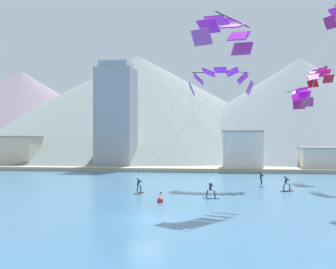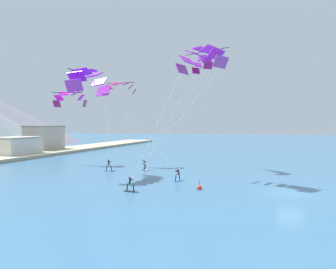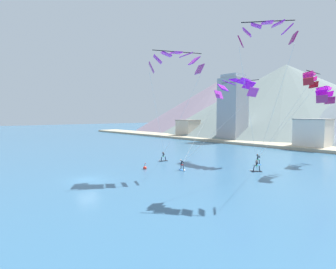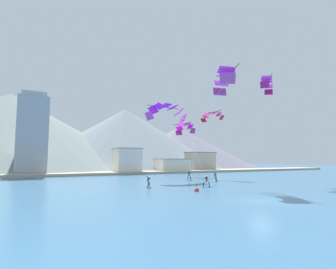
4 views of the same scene
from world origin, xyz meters
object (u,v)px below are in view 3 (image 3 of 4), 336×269
race_marker_buoy (145,168)px  parafoil_kite_mid_center (176,60)px  kitesurfer_near_trail (183,167)px  parafoil_kite_near_trail (235,86)px  kitesurfer_near_lead (257,161)px  kitesurfer_mid_center (162,158)px  kitesurfer_far_left (255,168)px  parafoil_kite_distant_high_outer (325,93)px  parafoil_kite_far_left (267,32)px  parafoil_kite_near_lead (310,78)px

race_marker_buoy → parafoil_kite_mid_center: bearing=10.2°
kitesurfer_near_trail → parafoil_kite_near_trail: (0.25, 12.60, 12.51)m
kitesurfer_near_lead → kitesurfer_mid_center: kitesurfer_near_lead is taller
kitesurfer_far_left → parafoil_kite_distant_high_outer: size_ratio=0.28×
kitesurfer_near_lead → parafoil_kite_mid_center: parafoil_kite_mid_center is taller
parafoil_kite_near_trail → parafoil_kite_mid_center: bearing=-86.6°
kitesurfer_mid_center → parafoil_kite_far_left: 26.27m
parafoil_kite_mid_center → race_marker_buoy: (-5.62, -1.01, -15.05)m
kitesurfer_mid_center → parafoil_kite_near_lead: 25.86m
kitesurfer_near_trail → parafoil_kite_distant_high_outer: 27.66m
kitesurfer_far_left → parafoil_kite_mid_center: 18.69m
kitesurfer_near_lead → kitesurfer_near_trail: (-5.06, -11.97, -0.11)m
kitesurfer_near_lead → kitesurfer_far_left: size_ratio=1.08×
kitesurfer_near_lead → parafoil_kite_far_left: bearing=-58.6°
parafoil_kite_mid_center → parafoil_kite_distant_high_outer: 27.29m
kitesurfer_near_trail → parafoil_kite_mid_center: size_ratio=0.12×
parafoil_kite_near_trail → kitesurfer_near_lead: bearing=-7.5°
kitesurfer_near_trail → parafoil_kite_mid_center: parafoil_kite_mid_center is taller
parafoil_kite_near_trail → kitesurfer_far_left: bearing=-37.0°
parafoil_kite_near_trail → parafoil_kite_mid_center: size_ratio=0.92×
kitesurfer_mid_center → race_marker_buoy: (3.38, -6.33, -0.32)m
parafoil_kite_distant_high_outer → kitesurfer_near_trail: bearing=-115.9°
kitesurfer_mid_center → race_marker_buoy: bearing=-61.9°
parafoil_kite_distant_high_outer → race_marker_buoy: size_ratio=6.01×
kitesurfer_near_lead → kitesurfer_far_left: 5.21m
parafoil_kite_near_trail → parafoil_kite_mid_center: 15.26m
kitesurfer_near_trail → race_marker_buoy: bearing=-142.2°
kitesurfer_near_lead → parafoil_kite_near_lead: size_ratio=0.14×
parafoil_kite_far_left → kitesurfer_near_trail: bearing=178.3°
parafoil_kite_near_lead → parafoil_kite_far_left: parafoil_kite_far_left is taller
parafoil_kite_distant_high_outer → parafoil_kite_mid_center: bearing=-111.4°
kitesurfer_near_lead → kitesurfer_near_trail: 12.99m
parafoil_kite_far_left → kitesurfer_far_left: bearing=124.5°
parafoil_kite_mid_center → parafoil_kite_far_left: size_ratio=0.92×
parafoil_kite_far_left → kitesurfer_mid_center: bearing=171.0°
kitesurfer_far_left → race_marker_buoy: (-11.80, -10.75, -0.35)m
parafoil_kite_near_lead → parafoil_kite_distant_high_outer: bearing=95.6°
kitesurfer_near_lead → kitesurfer_far_left: bearing=-64.2°
kitesurfer_mid_center → parafoil_kite_mid_center: (9.00, -5.32, 14.73)m
parafoil_kite_near_lead → parafoil_kite_distant_high_outer: parafoil_kite_near_lead is taller
kitesurfer_near_trail → kitesurfer_mid_center: 8.36m
kitesurfer_near_trail → parafoil_kite_mid_center: (1.15, -2.46, 14.74)m
parafoil_kite_distant_high_outer → kitesurfer_far_left: bearing=-103.4°
kitesurfer_far_left → race_marker_buoy: 15.96m
kitesurfer_near_lead → kitesurfer_mid_center: 15.80m
parafoil_kite_near_trail → parafoil_kite_mid_center: parafoil_kite_mid_center is taller
parafoil_kite_mid_center → race_marker_buoy: bearing=-169.8°
kitesurfer_near_lead → parafoil_kite_near_lead: parafoil_kite_near_lead is taller
kitesurfer_near_lead → race_marker_buoy: (-9.53, -15.44, -0.42)m
kitesurfer_mid_center → parafoil_kite_distant_high_outer: (18.88, 19.88, 11.22)m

